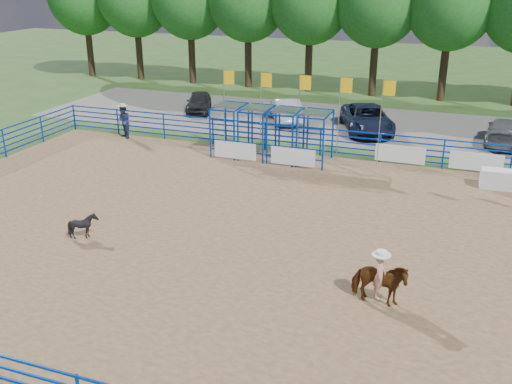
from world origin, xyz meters
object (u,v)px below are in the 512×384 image
announcer_table (499,179)px  calf (83,226)px  car_b (286,110)px  car_a (199,102)px  spectator_cowboy (124,121)px  car_d (505,131)px  horse_and_rider (379,279)px  car_c (367,119)px

announcer_table → calf: (-14.03, -10.37, 0.06)m
calf → car_b: (1.79, 18.47, 0.25)m
car_a → car_b: bearing=-25.4°
spectator_cowboy → announcer_table: bearing=-3.6°
spectator_cowboy → car_a: 7.45m
car_b → car_d: 12.76m
spectator_cowboy → calf: bearing=-64.1°
announcer_table → calf: calf is taller
horse_and_rider → car_d: bearing=77.8°
car_b → calf: bearing=60.2°
announcer_table → car_c: bearing=133.5°
announcer_table → car_c: size_ratio=0.29×
calf → spectator_cowboy: bearing=38.9°
car_a → car_c: car_c is taller
car_a → car_b: (6.25, -0.49, 0.08)m
car_d → horse_and_rider: bearing=83.3°
calf → spectator_cowboy: 12.91m
car_a → car_d: size_ratio=0.81×
spectator_cowboy → car_d: size_ratio=0.41×
announcer_table → calf: 17.45m
horse_and_rider → spectator_cowboy: 20.33m
car_a → car_b: size_ratio=0.86×
calf → car_d: 23.05m
announcer_table → car_b: car_b is taller
car_b → car_c: car_c is taller
announcer_table → horse_and_rider: size_ratio=0.66×
horse_and_rider → spectator_cowboy: (-16.13, 12.38, 0.15)m
horse_and_rider → car_a: size_ratio=0.62×
horse_and_rider → announcer_table: bearing=72.4°
announcer_table → spectator_cowboy: size_ratio=0.80×
announcer_table → car_d: bearing=86.2°
horse_and_rider → car_c: bearing=100.7°
spectator_cowboy → car_b: bearing=42.8°
announcer_table → car_c: (-7.06, 7.45, 0.33)m
announcer_table → calf: bearing=-143.5°
car_d → calf: bearing=56.4°
car_b → car_d: car_b is taller
announcer_table → horse_and_rider: bearing=-107.6°
car_b → car_a: bearing=-28.7°
announcer_table → car_d: (0.50, 7.52, 0.26)m
horse_and_rider → calf: horse_and_rider is taller
calf → car_b: 18.56m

